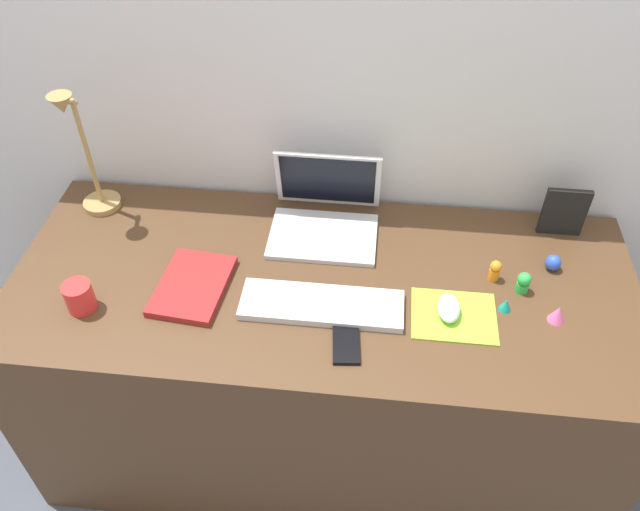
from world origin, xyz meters
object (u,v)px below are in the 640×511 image
object	(u,v)px
laptop	(325,211)
toy_figurine_orange	(495,270)
toy_figurine_teal	(506,305)
cell_phone	(346,343)
desk_lamp	(84,157)
toy_figurine_blue	(553,263)
coffee_mug	(79,297)
toy_figurine_pink	(558,314)
toy_figurine_green	(523,282)
notebook_pad	(193,286)
picture_frame	(564,212)
mouse	(449,308)
keyboard	(322,305)

from	to	relation	value
laptop	toy_figurine_orange	distance (m)	0.49
toy_figurine_teal	cell_phone	bearing A→B (deg)	-158.31
cell_phone	desk_lamp	distance (m)	0.89
toy_figurine_blue	coffee_mug	bearing A→B (deg)	-167.13
toy_figurine_pink	toy_figurine_green	bearing A→B (deg)	128.28
cell_phone	notebook_pad	xyz separation A→B (m)	(-0.41, 0.14, 0.01)
picture_frame	toy_figurine_teal	xyz separation A→B (m)	(-0.18, -0.32, -0.06)
notebook_pad	toy_figurine_green	distance (m)	0.85
picture_frame	toy_figurine_green	world-z (taller)	picture_frame
cell_phone	desk_lamp	world-z (taller)	desk_lamp
picture_frame	toy_figurine_green	distance (m)	0.28
laptop	coffee_mug	xyz separation A→B (m)	(-0.57, -0.38, -0.01)
cell_phone	toy_figurine_orange	world-z (taller)	toy_figurine_orange
laptop	toy_figurine_teal	distance (m)	0.56
mouse	toy_figurine_teal	distance (m)	0.15
picture_frame	toy_figurine_green	bearing A→B (deg)	-118.00
laptop	coffee_mug	bearing A→B (deg)	-146.18
toy_figurine_green	desk_lamp	bearing A→B (deg)	170.69
laptop	toy_figurine_orange	xyz separation A→B (m)	(0.46, -0.17, -0.02)
coffee_mug	laptop	bearing A→B (deg)	33.82
laptop	picture_frame	bearing A→B (deg)	3.67
desk_lamp	toy_figurine_blue	bearing A→B (deg)	-4.69
laptop	toy_figurine_green	size ratio (longest dim) A/B	5.00
mouse	laptop	bearing A→B (deg)	138.27
desk_lamp	toy_figurine_orange	bearing A→B (deg)	-8.10
cell_phone	desk_lamp	size ratio (longest dim) A/B	0.32
coffee_mug	notebook_pad	bearing A→B (deg)	20.26
coffee_mug	toy_figurine_pink	world-z (taller)	coffee_mug
desk_lamp	toy_figurine_teal	xyz separation A→B (m)	(1.15, -0.27, -0.17)
desk_lamp	laptop	bearing A→B (deg)	0.43
toy_figurine_green	laptop	bearing A→B (deg)	159.19
desk_lamp	coffee_mug	size ratio (longest dim) A/B	5.08
keyboard	coffee_mug	distance (m)	0.60
laptop	keyboard	world-z (taller)	laptop
cell_phone	toy_figurine_blue	bearing A→B (deg)	25.35
cell_phone	picture_frame	bearing A→B (deg)	34.02
toy_figurine_orange	desk_lamp	bearing A→B (deg)	171.90
toy_figurine_green	cell_phone	bearing A→B (deg)	-152.67
desk_lamp	toy_figurine_pink	xyz separation A→B (m)	(1.28, -0.29, -0.17)
coffee_mug	toy_figurine_blue	size ratio (longest dim) A/B	1.73
keyboard	toy_figurine_teal	world-z (taller)	toy_figurine_teal
toy_figurine_green	picture_frame	bearing A→B (deg)	62.00
laptop	toy_figurine_green	xyz separation A→B (m)	(0.53, -0.20, -0.02)
cell_phone	toy_figurine_blue	world-z (taller)	toy_figurine_blue
desk_lamp	coffee_mug	xyz separation A→B (m)	(0.10, -0.38, -0.15)
keyboard	notebook_pad	size ratio (longest dim) A/B	1.71
cell_phone	picture_frame	size ratio (longest dim) A/B	0.85
desk_lamp	notebook_pad	bearing A→B (deg)	-38.58
desk_lamp	toy_figurine_green	world-z (taller)	desk_lamp
picture_frame	toy_figurine_pink	world-z (taller)	picture_frame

